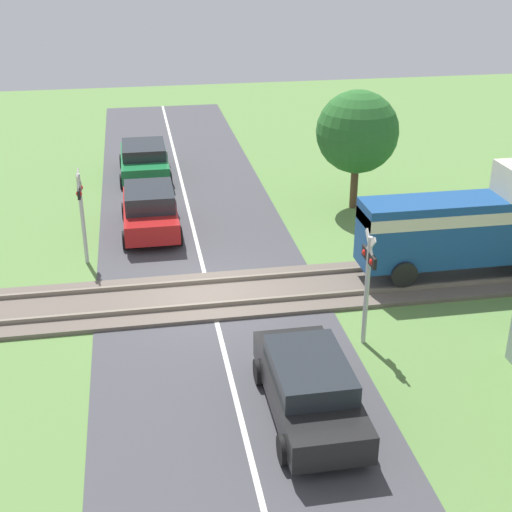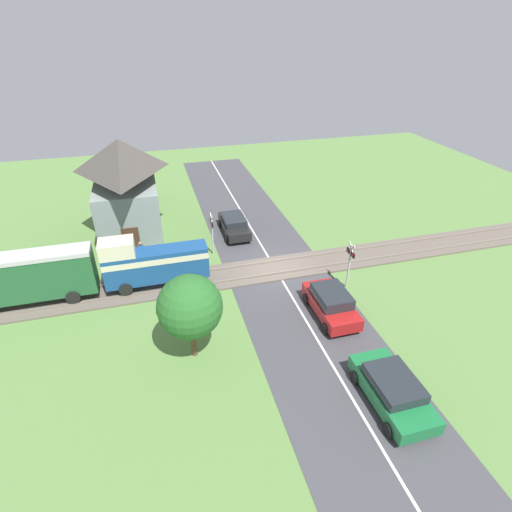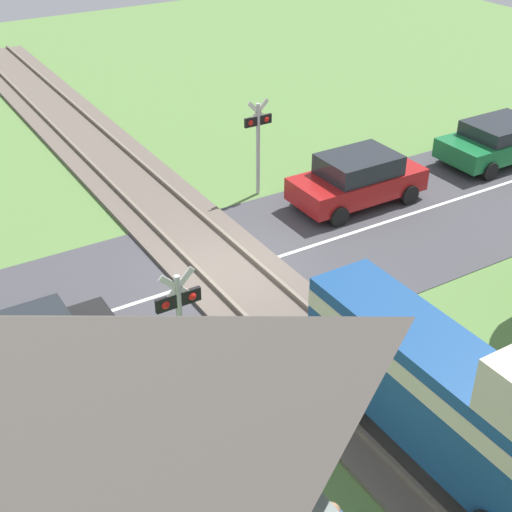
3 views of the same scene
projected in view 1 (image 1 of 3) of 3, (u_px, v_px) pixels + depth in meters
The scene contains 9 objects.
ground_plane at pixel (210, 298), 20.09m from camera, with size 60.00×60.00×0.00m, color #5B8442.
road_surface at pixel (210, 298), 20.09m from camera, with size 48.00×6.40×0.02m.
track_bed at pixel (210, 296), 20.06m from camera, with size 2.80×48.00×0.24m.
car_near_crossing at pixel (150, 209), 24.17m from camera, with size 4.04×1.94×1.55m.
car_far_side at pixel (309, 386), 14.96m from camera, with size 4.17×1.84×1.40m.
car_behind_queue at pixel (144, 159), 29.57m from camera, with size 4.20×2.07×1.39m.
crossing_signal_west_approach at pixel (81, 204), 21.42m from camera, with size 0.90×0.18×3.00m.
crossing_signal_east_approach at pixel (368, 273), 17.14m from camera, with size 0.90×0.18×3.00m.
tree_roadside_hedge at pixel (357, 132), 25.42m from camera, with size 2.96×2.96×4.35m.
Camera 1 is at (17.69, -1.81, 9.50)m, focal length 50.00 mm.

